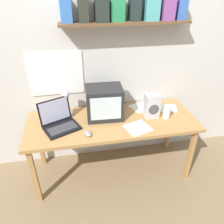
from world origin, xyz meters
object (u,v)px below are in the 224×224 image
crt_monitor (104,103)px  desk_lamp (66,99)px  laptop (59,120)px  computer_mouse (88,133)px  space_heater (152,106)px  printed_handout (165,108)px  loose_paper_near_laptop (141,107)px  juice_glass (167,113)px  corner_desk (112,125)px  open_notebook (138,128)px

crt_monitor → desk_lamp: 0.40m
laptop → computer_mouse: bearing=-60.9°
space_heater → computer_mouse: bearing=-167.2°
desk_lamp → printed_handout: desk_lamp is taller
space_heater → loose_paper_near_laptop: bearing=100.3°
juice_glass → space_heater: space_heater is taller
laptop → printed_handout: size_ratio=1.35×
crt_monitor → printed_handout: bearing=6.9°
corner_desk → space_heater: (0.42, -0.01, 0.19)m
desk_lamp → open_notebook: bearing=-30.5°
laptop → desk_lamp: (0.09, 0.19, 0.13)m
computer_mouse → desk_lamp: bearing=114.8°
desk_lamp → space_heater: size_ratio=1.19×
corner_desk → desk_lamp: 0.55m
computer_mouse → open_notebook: computer_mouse is taller
printed_handout → loose_paper_near_laptop: 0.28m
laptop → space_heater: bearing=-24.4°
space_heater → open_notebook: bearing=-141.0°
juice_glass → loose_paper_near_laptop: 0.33m
crt_monitor → space_heater: size_ratio=1.47×
crt_monitor → laptop: 0.49m
printed_handout → loose_paper_near_laptop: size_ratio=1.13×
loose_paper_near_laptop → laptop: bearing=-167.3°
laptop → desk_lamp: size_ratio=1.33×
laptop → crt_monitor: bearing=-12.9°
printed_handout → loose_paper_near_laptop: same height
laptop → loose_paper_near_laptop: laptop is taller
crt_monitor → printed_handout: crt_monitor is taller
corner_desk → crt_monitor: bearing=125.2°
space_heater → loose_paper_near_laptop: space_heater is taller
loose_paper_near_laptop → open_notebook: (-0.15, -0.39, 0.00)m
loose_paper_near_laptop → printed_handout: bearing=-13.2°
printed_handout → open_notebook: size_ratio=1.07×
desk_lamp → corner_desk: bearing=-24.1°
corner_desk → space_heater: 0.46m
printed_handout → juice_glass: bearing=-109.2°
juice_glass → desk_lamp: bearing=166.7°
corner_desk → crt_monitor: 0.25m
crt_monitor → corner_desk: bearing=-51.9°
juice_glass → space_heater: 0.17m
corner_desk → printed_handout: (0.64, 0.14, 0.06)m
laptop → juice_glass: 1.11m
open_notebook → loose_paper_near_laptop: bearing=69.1°
corner_desk → open_notebook: size_ratio=6.16×
computer_mouse → open_notebook: size_ratio=0.41×
loose_paper_near_laptop → open_notebook: bearing=-110.9°
computer_mouse → printed_handout: (0.91, 0.34, -0.01)m
computer_mouse → loose_paper_near_laptop: size_ratio=0.43×
space_heater → open_notebook: (-0.20, -0.18, -0.13)m
desk_lamp → loose_paper_near_laptop: size_ratio=1.15×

